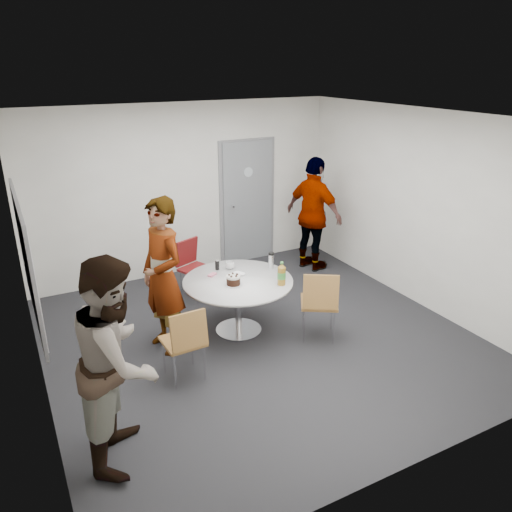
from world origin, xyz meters
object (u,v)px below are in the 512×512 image
whiteboard (27,260)px  table (240,287)px  chair_near_left (186,338)px  chair_near_right (320,299)px  person_left (118,360)px  door (247,202)px  chair_far (192,263)px  person_right (314,215)px  person_main (163,276)px

whiteboard → table: (2.34, 0.07, -0.83)m
chair_near_left → chair_near_right: 1.74m
person_left → chair_near_left: bearing=-24.6°
door → whiteboard: bearing=-147.3°
whiteboard → table: whiteboard is taller
table → chair_near_right: table is taller
chair_far → person_left: (-1.67, -2.69, 0.41)m
door → chair_near_left: 3.69m
door → chair_far: 1.75m
chair_far → whiteboard: bearing=8.7°
whiteboard → chair_near_right: size_ratio=2.05×
door → person_left: 4.75m
table → whiteboard: bearing=-178.2°
chair_near_right → chair_far: bearing=147.1°
chair_near_left → person_right: size_ratio=0.47×
chair_near_right → table: bearing=170.5°
whiteboard → person_main: 1.48m
table → person_main: bearing=176.5°
chair_far → person_main: (-0.80, -1.20, 0.41)m
door → person_right: door is taller
person_main → person_right: 3.20m
chair_far → door: bearing=-168.1°
chair_near_right → person_main: bearing=-171.1°
chair_near_right → person_right: 2.36m
chair_near_left → person_main: (0.03, 0.77, 0.41)m
table → person_left: (-1.83, -1.43, 0.31)m
whiteboard → chair_near_left: whiteboard is taller
chair_near_left → chair_near_right: bearing=-0.8°
person_right → table: bearing=107.7°
chair_near_left → person_main: bearing=85.6°
table → person_main: (-0.96, 0.06, 0.32)m
door → table: bearing=-118.9°
chair_near_right → chair_far: size_ratio=1.08×
table → person_left: size_ratio=0.74×
door → person_left: bearing=-130.0°
person_left → table: bearing=-27.2°
whiteboard → chair_near_right: whiteboard is taller
table → chair_near_left: size_ratio=1.57×
whiteboard → chair_far: bearing=31.4°
chair_near_left → person_right: bearing=32.1°
whiteboard → chair_far: (2.18, 1.33, -0.92)m
person_right → person_left: bearing=109.8°
person_left → person_right: size_ratio=1.00×
chair_near_right → whiteboard: bearing=-159.1°
whiteboard → chair_far: 2.72m
door → person_main: size_ratio=1.13×
whiteboard → person_left: whiteboard is taller
door → person_main: door is taller
whiteboard → person_main: (1.38, 0.13, -0.51)m
door → chair_near_left: size_ratio=2.43×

